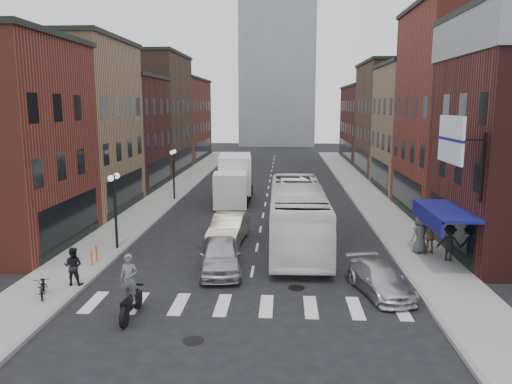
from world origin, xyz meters
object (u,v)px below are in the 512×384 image
bike_rack (94,256)px  motorcycle_rider (130,289)px  curb_car (380,280)px  ped_left_solo (73,266)px  sedan_left_far (229,228)px  parked_bicycle (43,286)px  streetlamp_near (115,197)px  ped_right_c (420,234)px  ped_right_b (430,237)px  streetlamp_far (173,165)px  ped_right_a (449,243)px  sedan_left_near (220,255)px  transit_bus (297,214)px  billboard_sign (453,141)px  box_truck (234,179)px

bike_rack → motorcycle_rider: motorcycle_rider is taller
curb_car → ped_left_solo: bearing=165.8°
sedan_left_far → parked_bicycle: size_ratio=3.02×
streetlamp_near → parked_bicycle: bearing=-95.8°
ped_left_solo → ped_right_c: 16.74m
streetlamp_near → ped_right_b: (16.31, -0.08, -1.89)m
streetlamp_far → curb_car: size_ratio=1.00×
ped_right_c → ped_right_a: bearing=101.4°
ped_left_solo → ped_right_b: 17.19m
curb_car → ped_right_c: ped_right_c is taller
bike_rack → curb_car: size_ratio=0.19×
streetlamp_far → sedan_left_near: (5.92, -17.10, -2.12)m
transit_bus → ped_right_c: size_ratio=6.23×
sedan_left_near → ped_right_b: ped_right_b is taller
bike_rack → ped_left_solo: size_ratio=0.49×
bike_rack → ped_left_solo: 2.85m
ped_left_solo → ped_right_c: ped_right_c is taller
sedan_left_near → parked_bicycle: size_ratio=2.89×
sedan_left_near → motorcycle_rider: bearing=-123.4°
bike_rack → sedan_left_far: (5.95, 4.70, 0.25)m
motorcycle_rider → ped_right_a: (13.57, 7.16, -0.09)m
billboard_sign → motorcycle_rider: bearing=-158.9°
motorcycle_rider → streetlamp_near: bearing=116.9°
streetlamp_far → sedan_left_far: bearing=-64.4°
streetlamp_near → ped_right_c: (15.81, -0.00, -1.77)m
streetlamp_near → sedan_left_near: bearing=-27.6°
parked_bicycle → ped_right_b: 18.30m
billboard_sign → motorcycle_rider: size_ratio=1.53×
curb_car → ped_right_c: size_ratio=2.09×
ped_right_a → ped_right_b: 1.28m
curb_car → parked_bicycle: curb_car is taller
motorcycle_rider → curb_car: 9.94m
transit_bus → ped_left_solo: 12.01m
box_truck → transit_bus: box_truck is taller
transit_bus → ped_right_a: size_ratio=6.91×
ped_right_b → transit_bus: bearing=-21.5°
streetlamp_near → ped_right_b: streetlamp_near is taller
motorcycle_rider → ped_right_c: bearing=39.0°
billboard_sign → ped_right_b: size_ratio=2.11×
streetlamp_near → motorcycle_rider: streetlamp_near is taller
bike_rack → ped_right_b: ped_right_b is taller
motorcycle_rider → parked_bicycle: 4.34m
parked_bicycle → ped_right_a: ped_right_a is taller
ped_right_b → bike_rack: bearing=2.3°
billboard_sign → streetlamp_far: bearing=132.4°
ped_left_solo → motorcycle_rider: bearing=138.9°
streetlamp_near → ped_right_b: size_ratio=2.35×
streetlamp_far → motorcycle_rider: 22.69m
box_truck → streetlamp_near: bearing=-113.7°
streetlamp_near → ped_right_c: 15.91m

